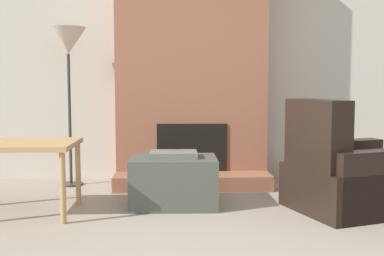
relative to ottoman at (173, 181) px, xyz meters
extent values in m
cube|color=beige|center=(0.19, 1.28, 1.08)|extent=(7.06, 0.06, 2.60)
cube|color=#935B42|center=(0.19, 1.04, 1.08)|extent=(1.55, 0.41, 2.60)
cube|color=#935B42|center=(0.19, 0.66, -0.14)|extent=(1.55, 0.36, 0.15)
cube|color=black|center=(0.19, 0.83, 0.17)|extent=(0.71, 0.02, 0.49)
cube|color=#474C42|center=(0.00, 0.00, -0.01)|extent=(0.73, 0.51, 0.42)
cube|color=#60665B|center=(0.00, 0.00, 0.23)|extent=(0.40, 0.28, 0.05)
cube|color=black|center=(1.52, -0.17, -0.03)|extent=(1.22, 1.07, 0.37)
cube|color=black|center=(1.13, -0.31, 0.24)|extent=(0.39, 0.66, 0.92)
cube|color=black|center=(1.42, 0.12, 0.05)|extent=(0.93, 0.44, 0.54)
cube|color=tan|center=(-1.17, -0.20, 0.34)|extent=(0.79, 0.65, 0.04)
cylinder|color=tan|center=(-0.82, -0.49, 0.05)|extent=(0.04, 0.04, 0.54)
cylinder|color=tan|center=(-0.82, 0.08, 0.05)|extent=(0.04, 0.04, 0.54)
cylinder|color=#333333|center=(-1.05, 0.89, -0.21)|extent=(0.24, 0.24, 0.02)
cylinder|color=#333333|center=(-1.05, 0.89, 0.46)|extent=(0.03, 0.03, 1.32)
cone|color=beige|center=(-1.05, 0.89, 1.25)|extent=(0.36, 0.36, 0.27)
camera|label=1|loc=(0.00, -4.02, 0.82)|focal=45.00mm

